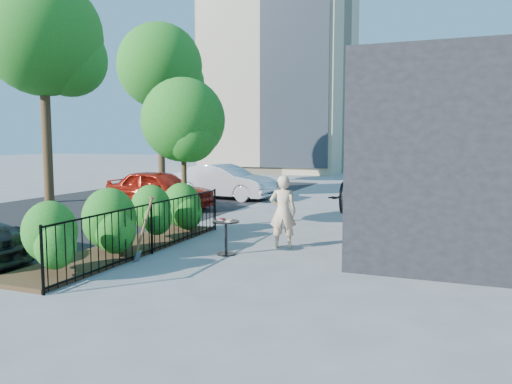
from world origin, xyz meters
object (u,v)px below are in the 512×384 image
at_px(car_red, 159,189).
at_px(cafe_table, 226,231).
at_px(car_silver, 224,182).
at_px(shovel, 143,233).
at_px(patio_tree, 185,125).
at_px(woman, 283,212).
at_px(street_tree_near, 43,44).
at_px(street_tree_far, 161,71).

bearing_deg(car_red, cafe_table, -130.49).
bearing_deg(car_silver, cafe_table, -147.65).
xyz_separation_m(shovel, car_red, (-3.88, 6.73, 0.08)).
bearing_deg(shovel, patio_tree, 105.91).
bearing_deg(woman, patio_tree, -34.34).
distance_m(patio_tree, shovel, 4.19).
xyz_separation_m(cafe_table, woman, (0.89, 1.06, 0.32)).
bearing_deg(street_tree_near, street_tree_far, 90.00).
xyz_separation_m(woman, car_red, (-5.99, 4.48, -0.13)).
relative_size(woman, shovel, 1.20).
distance_m(patio_tree, street_tree_far, 13.95).
xyz_separation_m(street_tree_near, car_silver, (5.70, 3.50, -5.22)).
distance_m(cafe_table, car_silver, 9.90).
xyz_separation_m(street_tree_near, street_tree_far, (0.00, 8.00, 0.00)).
xyz_separation_m(street_tree_near, woman, (10.80, -4.39, -5.11)).
distance_m(patio_tree, woman, 3.85).
distance_m(street_tree_far, car_red, 10.64).
height_order(street_tree_far, car_silver, street_tree_far).
distance_m(street_tree_far, woman, 17.21).
relative_size(street_tree_near, woman, 5.13).
height_order(street_tree_near, cafe_table, street_tree_near).
height_order(woman, car_silver, woman).
relative_size(patio_tree, car_red, 1.00).
bearing_deg(car_red, woman, -119.89).
bearing_deg(patio_tree, street_tree_near, 157.43).
relative_size(street_tree_far, woman, 5.13).
relative_size(street_tree_near, shovel, 6.16).
bearing_deg(woman, car_silver, -70.44).
relative_size(patio_tree, cafe_table, 5.19).
xyz_separation_m(street_tree_near, cafe_table, (9.91, -5.46, -5.42)).
relative_size(cafe_table, car_red, 0.19).
bearing_deg(woman, shovel, 33.46).
distance_m(patio_tree, car_silver, 7.29).
height_order(patio_tree, car_silver, patio_tree).
height_order(patio_tree, street_tree_near, street_tree_near).
relative_size(street_tree_near, car_silver, 1.96).
bearing_deg(street_tree_far, car_silver, -38.28).
xyz_separation_m(street_tree_near, car_red, (4.81, 0.08, -5.24)).
distance_m(patio_tree, car_red, 4.85).
bearing_deg(street_tree_far, cafe_table, -53.63).
distance_m(street_tree_near, shovel, 12.16).
relative_size(cafe_table, woman, 0.47).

